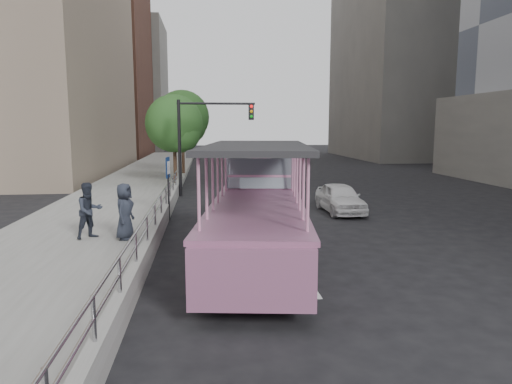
{
  "coord_description": "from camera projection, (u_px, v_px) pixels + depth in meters",
  "views": [
    {
      "loc": [
        -1.44,
        -12.53,
        3.79
      ],
      "look_at": [
        0.26,
        3.22,
        1.5
      ],
      "focal_mm": 32.0,
      "sensor_mm": 36.0,
      "label": 1
    }
  ],
  "objects": [
    {
      "name": "ground",
      "position": [
        259.0,
        260.0,
        13.02
      ],
      "size": [
        160.0,
        160.0,
        0.0
      ],
      "primitive_type": "plane",
      "color": "black"
    },
    {
      "name": "midrise_brick",
      "position": [
        71.0,
        51.0,
        56.48
      ],
      "size": [
        18.0,
        16.0,
        26.0
      ],
      "primitive_type": "cube",
      "color": "brown",
      "rests_on": "ground"
    },
    {
      "name": "parking_sign",
      "position": [
        168.0,
        180.0,
        18.31
      ],
      "size": [
        0.13,
        0.57,
        2.57
      ],
      "color": "black",
      "rests_on": "ground"
    },
    {
      "name": "kerb_wall",
      "position": [
        155.0,
        231.0,
        14.59
      ],
      "size": [
        0.24,
        30.0,
        0.36
      ],
      "primitive_type": "cube",
      "color": "#A4A49F",
      "rests_on": "sidewalk"
    },
    {
      "name": "guardrail",
      "position": [
        155.0,
        210.0,
        14.5
      ],
      "size": [
        0.07,
        22.0,
        0.71
      ],
      "color": "#ADADB2",
      "rests_on": "kerb_wall"
    },
    {
      "name": "street_tree_near",
      "position": [
        176.0,
        126.0,
        27.8
      ],
      "size": [
        3.52,
        3.52,
        5.72
      ],
      "color": "#3B291B",
      "rests_on": "ground"
    },
    {
      "name": "duck_boat",
      "position": [
        258.0,
        214.0,
        13.39
      ],
      "size": [
        3.72,
        10.23,
        3.32
      ],
      "color": "black",
      "rests_on": "ground"
    },
    {
      "name": "car",
      "position": [
        340.0,
        198.0,
        20.19
      ],
      "size": [
        1.6,
        3.82,
        1.29
      ],
      "primitive_type": "imported",
      "rotation": [
        0.0,
        0.0,
        0.02
      ],
      "color": "white",
      "rests_on": "ground"
    },
    {
      "name": "midrise_stone_a",
      "position": [
        434.0,
        24.0,
        54.83
      ],
      "size": [
        20.0,
        20.0,
        32.0
      ],
      "primitive_type": "cube",
      "color": "gray",
      "rests_on": "ground"
    },
    {
      "name": "traffic_signal",
      "position": [
        202.0,
        132.0,
        24.64
      ],
      "size": [
        4.2,
        0.32,
        5.2
      ],
      "color": "black",
      "rests_on": "ground"
    },
    {
      "name": "street_tree_far",
      "position": [
        184.0,
        119.0,
        33.65
      ],
      "size": [
        3.97,
        3.97,
        6.45
      ],
      "color": "#3B291B",
      "rests_on": "ground"
    },
    {
      "name": "midrise_stone_b",
      "position": [
        114.0,
        87.0,
        72.87
      ],
      "size": [
        16.0,
        14.0,
        20.0
      ],
      "primitive_type": "cube",
      "color": "gray",
      "rests_on": "ground"
    },
    {
      "name": "pedestrian_far",
      "position": [
        125.0,
        211.0,
        14.1
      ],
      "size": [
        0.73,
        0.96,
        1.76
      ],
      "primitive_type": "imported",
      "rotation": [
        0.0,
        0.0,
        1.35
      ],
      "color": "#232834",
      "rests_on": "sidewalk"
    },
    {
      "name": "sidewalk",
      "position": [
        119.0,
        202.0,
        22.23
      ],
      "size": [
        5.5,
        80.0,
        0.3
      ],
      "primitive_type": "cube",
      "color": "#9B9B96",
      "rests_on": "ground"
    },
    {
      "name": "pedestrian_mid",
      "position": [
        89.0,
        211.0,
        14.23
      ],
      "size": [
        1.08,
        1.06,
        1.76
      ],
      "primitive_type": "imported",
      "rotation": [
        0.0,
        0.0,
        0.71
      ],
      "color": "#232834",
      "rests_on": "sidewalk"
    }
  ]
}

